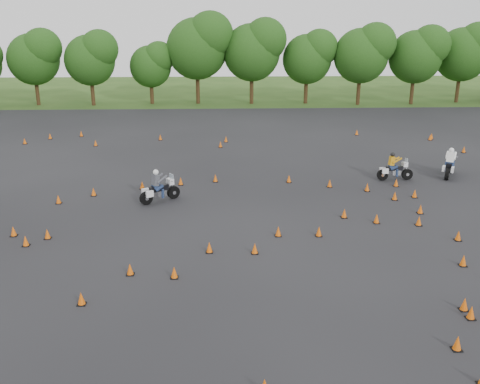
% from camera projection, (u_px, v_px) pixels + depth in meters
% --- Properties ---
extents(ground, '(140.00, 140.00, 0.00)m').
position_uv_depth(ground, '(243.00, 246.00, 23.51)').
color(ground, '#2D5119').
rests_on(ground, ground).
extents(asphalt_pad, '(62.00, 62.00, 0.00)m').
position_uv_depth(asphalt_pad, '(239.00, 201.00, 29.21)').
color(asphalt_pad, black).
rests_on(asphalt_pad, ground).
extents(treeline, '(86.95, 32.60, 11.07)m').
position_uv_depth(treeline, '(266.00, 67.00, 55.66)').
color(treeline, '#1F4513').
rests_on(treeline, ground).
extents(traffic_cones, '(36.85, 33.08, 0.45)m').
position_uv_depth(traffic_cones, '(248.00, 199.00, 28.83)').
color(traffic_cones, '#E05909').
rests_on(traffic_cones, asphalt_pad).
extents(rider_grey, '(2.38, 1.97, 1.85)m').
position_uv_depth(rider_grey, '(160.00, 185.00, 28.91)').
color(rider_grey, '#45464E').
rests_on(rider_grey, ground).
extents(rider_yellow, '(2.26, 0.80, 1.72)m').
position_uv_depth(rider_yellow, '(396.00, 167.00, 32.73)').
color(rider_yellow, '#C88411').
rests_on(rider_yellow, ground).
extents(rider_white, '(1.83, 2.52, 1.89)m').
position_uv_depth(rider_white, '(450.00, 162.00, 33.49)').
color(rider_white, white).
rests_on(rider_white, ground).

